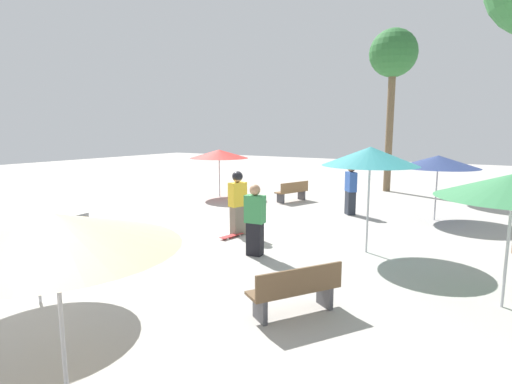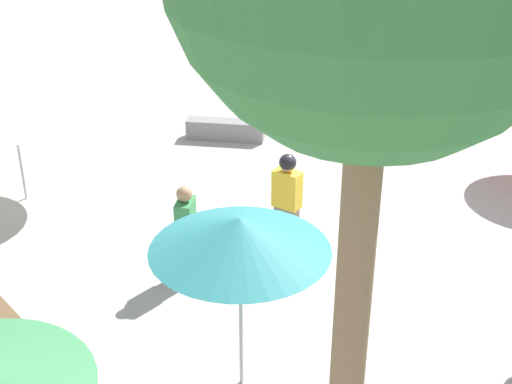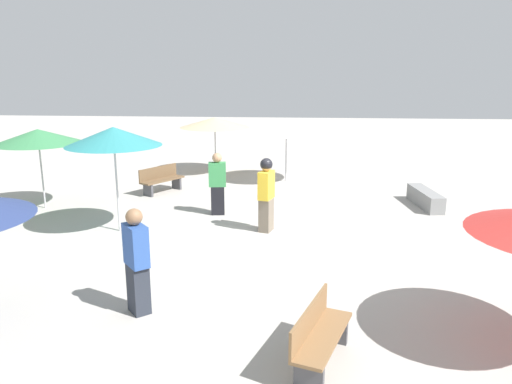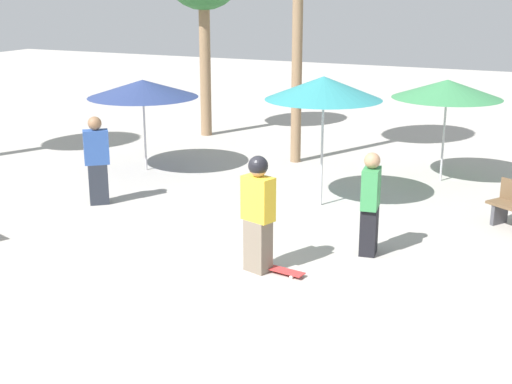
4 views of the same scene
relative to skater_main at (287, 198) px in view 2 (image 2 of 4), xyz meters
name	(u,v)px [view 2 (image 2 of 4)]	position (x,y,z in m)	size (l,w,h in m)	color
ground_plane	(337,233)	(0.82, 0.76, -1.01)	(60.00, 60.00, 0.00)	#ADA8A0
skater_main	(287,198)	(0.00, 0.00, 0.00)	(0.56, 0.41, 1.87)	#726656
skateboard	(266,242)	(-0.37, -0.04, -0.95)	(0.82, 0.32, 0.07)	red
concrete_ledge	(225,130)	(-2.69, 4.59, -0.77)	(1.97, 0.69, 0.49)	gray
shade_umbrella_white	(12,110)	(-5.70, 0.38, 0.96)	(2.57, 2.57, 2.21)	#B7B7BC
shade_umbrella_teal	(240,234)	(0.28, -3.70, 1.39)	(2.33, 2.33, 2.63)	#B7B7BC
bystander_watching	(186,233)	(-1.38, -1.44, -0.14)	(0.33, 0.51, 1.75)	black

